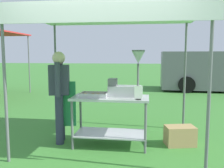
% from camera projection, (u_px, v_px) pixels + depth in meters
% --- Properties ---
extents(ground_plane, '(70.00, 70.00, 0.00)m').
position_uv_depth(ground_plane, '(129.00, 96.00, 9.27)').
color(ground_plane, '#3D7F33').
extents(stall_canopy, '(2.97, 2.20, 2.24)m').
position_uv_depth(stall_canopy, '(111.00, 18.00, 4.09)').
color(stall_canopy, slate).
rests_on(stall_canopy, ground).
extents(donut_cart, '(1.29, 0.63, 0.85)m').
position_uv_depth(donut_cart, '(110.00, 111.00, 4.18)').
color(donut_cart, '#B7B7BC').
rests_on(donut_cart, ground).
extents(donut_tray, '(0.46, 0.30, 0.07)m').
position_uv_depth(donut_tray, '(94.00, 96.00, 4.14)').
color(donut_tray, '#B7B7BC').
rests_on(donut_tray, donut_cart).
extents(donut_fryer, '(0.61, 0.28, 0.78)m').
position_uv_depth(donut_fryer, '(127.00, 82.00, 4.17)').
color(donut_fryer, '#B7B7BC').
rests_on(donut_fryer, donut_cart).
extents(menu_sign, '(0.13, 0.05, 0.22)m').
position_uv_depth(menu_sign, '(138.00, 94.00, 3.86)').
color(menu_sign, black).
rests_on(menu_sign, donut_cart).
extents(vendor, '(0.47, 0.54, 1.61)m').
position_uv_depth(vendor, '(60.00, 92.00, 4.32)').
color(vendor, '#2D3347').
rests_on(vendor, ground).
extents(supply_crate, '(0.55, 0.41, 0.33)m').
position_uv_depth(supply_crate, '(180.00, 136.00, 4.24)').
color(supply_crate, tan).
rests_on(supply_crate, ground).
extents(van_grey, '(5.27, 2.21, 1.69)m').
position_uv_depth(van_grey, '(222.00, 71.00, 10.66)').
color(van_grey, slate).
rests_on(van_grey, ground).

